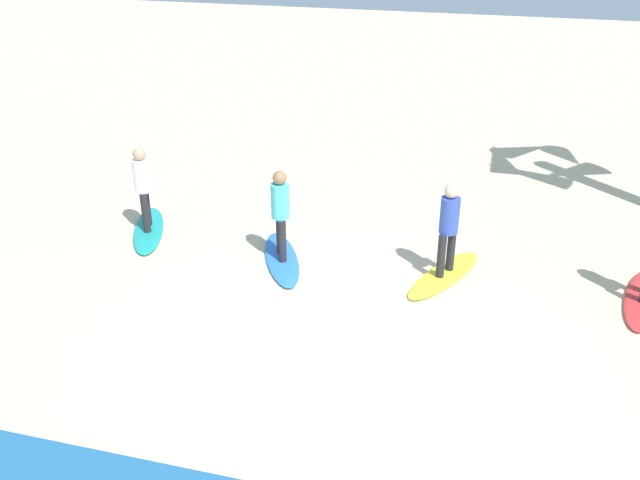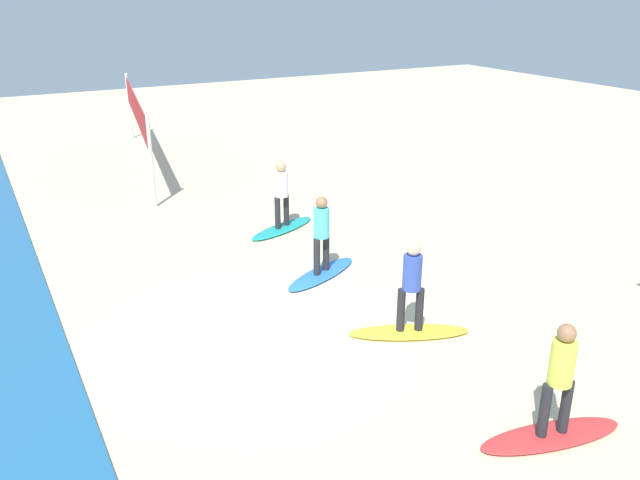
{
  "view_description": "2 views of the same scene",
  "coord_description": "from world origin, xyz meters",
  "px_view_note": "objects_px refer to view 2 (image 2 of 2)",
  "views": [
    {
      "loc": [
        -1.78,
        8.42,
        6.07
      ],
      "look_at": [
        0.92,
        -1.75,
        0.71
      ],
      "focal_mm": 39.45,
      "sensor_mm": 36.0,
      "label": 1
    },
    {
      "loc": [
        -9.26,
        3.87,
        5.71
      ],
      "look_at": [
        1.04,
        -1.72,
        1.12
      ],
      "focal_mm": 36.91,
      "sensor_mm": 36.0,
      "label": 2
    }
  ],
  "objects_px": {
    "surfboard_red": "(551,436)",
    "surfboard_yellow": "(409,332)",
    "surfer_yellow": "(412,280)",
    "surfer_teal": "(282,190)",
    "surfer_red": "(561,372)",
    "surfer_blue": "(322,229)",
    "volleyball_net": "(137,113)",
    "surfboard_teal": "(282,228)",
    "surfboard_blue": "(321,274)"
  },
  "relations": [
    {
      "from": "surfboard_teal",
      "to": "volleyball_net",
      "type": "distance_m",
      "value": 8.07
    },
    {
      "from": "surfboard_blue",
      "to": "surfer_teal",
      "type": "bearing_deg",
      "value": -123.98
    },
    {
      "from": "surfer_yellow",
      "to": "surfboard_red",
      "type": "bearing_deg",
      "value": -179.54
    },
    {
      "from": "surfer_red",
      "to": "surfer_yellow",
      "type": "relative_size",
      "value": 1.0
    },
    {
      "from": "surfer_red",
      "to": "surfboard_red",
      "type": "bearing_deg",
      "value": -90.0
    },
    {
      "from": "surfboard_red",
      "to": "volleyball_net",
      "type": "relative_size",
      "value": 0.23
    },
    {
      "from": "surfer_yellow",
      "to": "surfer_teal",
      "type": "xyz_separation_m",
      "value": [
        5.75,
        -0.3,
        0.0
      ]
    },
    {
      "from": "surfer_red",
      "to": "surfboard_yellow",
      "type": "bearing_deg",
      "value": 0.46
    },
    {
      "from": "surfer_blue",
      "to": "surfer_teal",
      "type": "relative_size",
      "value": 1.0
    },
    {
      "from": "surfboard_teal",
      "to": "volleyball_net",
      "type": "height_order",
      "value": "volleyball_net"
    },
    {
      "from": "surfer_yellow",
      "to": "surfboard_teal",
      "type": "relative_size",
      "value": 0.78
    },
    {
      "from": "surfer_red",
      "to": "surfboard_teal",
      "type": "xyz_separation_m",
      "value": [
        8.96,
        -0.27,
        -0.99
      ]
    },
    {
      "from": "surfboard_red",
      "to": "surfboard_blue",
      "type": "relative_size",
      "value": 1.0
    },
    {
      "from": "surfer_yellow",
      "to": "surfer_teal",
      "type": "bearing_deg",
      "value": -2.94
    },
    {
      "from": "surfboard_yellow",
      "to": "surfer_blue",
      "type": "distance_m",
      "value": 3.05
    },
    {
      "from": "surfer_red",
      "to": "surfboard_blue",
      "type": "distance_m",
      "value": 6.17
    },
    {
      "from": "surfboard_yellow",
      "to": "surfboard_teal",
      "type": "height_order",
      "value": "same"
    },
    {
      "from": "surfboard_blue",
      "to": "surfboard_teal",
      "type": "bearing_deg",
      "value": -123.98
    },
    {
      "from": "surfboard_red",
      "to": "surfer_teal",
      "type": "xyz_separation_m",
      "value": [
        8.96,
        -0.27,
        0.99
      ]
    },
    {
      "from": "surfboard_teal",
      "to": "surfer_yellow",
      "type": "bearing_deg",
      "value": 63.92
    },
    {
      "from": "surfer_red",
      "to": "volleyball_net",
      "type": "bearing_deg",
      "value": 4.26
    },
    {
      "from": "surfboard_blue",
      "to": "surfer_blue",
      "type": "xyz_separation_m",
      "value": [
        0.0,
        0.0,
        0.99
      ]
    },
    {
      "from": "surfer_red",
      "to": "surfer_blue",
      "type": "relative_size",
      "value": 1.0
    },
    {
      "from": "surfer_blue",
      "to": "surfboard_teal",
      "type": "relative_size",
      "value": 0.78
    },
    {
      "from": "surfboard_red",
      "to": "surfer_teal",
      "type": "relative_size",
      "value": 1.28
    },
    {
      "from": "surfer_blue",
      "to": "surfer_yellow",
      "type": "bearing_deg",
      "value": -176.78
    },
    {
      "from": "surfer_red",
      "to": "surfboard_teal",
      "type": "height_order",
      "value": "surfer_red"
    },
    {
      "from": "surfboard_red",
      "to": "volleyball_net",
      "type": "height_order",
      "value": "volleyball_net"
    },
    {
      "from": "surfer_yellow",
      "to": "surfboard_teal",
      "type": "xyz_separation_m",
      "value": [
        5.75,
        -0.3,
        -0.99
      ]
    },
    {
      "from": "surfer_blue",
      "to": "volleyball_net",
      "type": "bearing_deg",
      "value": 5.68
    },
    {
      "from": "surfer_red",
      "to": "surfboard_yellow",
      "type": "relative_size",
      "value": 0.78
    },
    {
      "from": "surfer_red",
      "to": "surfer_yellow",
      "type": "xyz_separation_m",
      "value": [
        3.21,
        0.03,
        0.0
      ]
    },
    {
      "from": "surfboard_blue",
      "to": "volleyball_net",
      "type": "distance_m",
      "value": 10.8
    },
    {
      "from": "volleyball_net",
      "to": "surfboard_teal",
      "type": "bearing_deg",
      "value": -168.94
    },
    {
      "from": "surfboard_red",
      "to": "surfboard_yellow",
      "type": "distance_m",
      "value": 3.21
    },
    {
      "from": "surfboard_red",
      "to": "surfer_blue",
      "type": "relative_size",
      "value": 1.28
    },
    {
      "from": "volleyball_net",
      "to": "surfboard_blue",
      "type": "bearing_deg",
      "value": -174.32
    },
    {
      "from": "surfer_red",
      "to": "surfer_teal",
      "type": "distance_m",
      "value": 8.96
    },
    {
      "from": "surfer_yellow",
      "to": "surfboard_blue",
      "type": "bearing_deg",
      "value": 3.22
    },
    {
      "from": "surfer_yellow",
      "to": "volleyball_net",
      "type": "relative_size",
      "value": 0.18
    },
    {
      "from": "volleyball_net",
      "to": "surfer_yellow",
      "type": "bearing_deg",
      "value": -174.84
    },
    {
      "from": "surfer_yellow",
      "to": "surfer_teal",
      "type": "height_order",
      "value": "same"
    },
    {
      "from": "surfer_yellow",
      "to": "surfboard_blue",
      "type": "xyz_separation_m",
      "value": [
        2.88,
        0.16,
        -0.99
      ]
    },
    {
      "from": "surfboard_blue",
      "to": "surfer_blue",
      "type": "distance_m",
      "value": 0.99
    },
    {
      "from": "surfboard_yellow",
      "to": "surfer_yellow",
      "type": "xyz_separation_m",
      "value": [
        0.0,
        0.0,
        0.99
      ]
    },
    {
      "from": "surfboard_blue",
      "to": "surfboard_teal",
      "type": "relative_size",
      "value": 1.0
    },
    {
      "from": "surfer_blue",
      "to": "volleyball_net",
      "type": "distance_m",
      "value": 10.68
    },
    {
      "from": "surfboard_red",
      "to": "surfboard_blue",
      "type": "distance_m",
      "value": 6.09
    },
    {
      "from": "surfer_red",
      "to": "surfer_blue",
      "type": "height_order",
      "value": "same"
    },
    {
      "from": "surfboard_teal",
      "to": "surfer_blue",
      "type": "bearing_deg",
      "value": 57.79
    }
  ]
}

